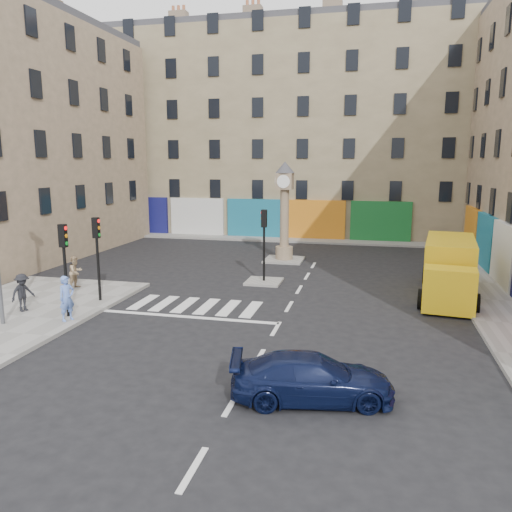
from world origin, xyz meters
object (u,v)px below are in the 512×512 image
(pedestrian_tan, at_px, (76,272))
(pedestrian_dark, at_px, (23,293))
(yellow_van, at_px, (449,269))
(pedestrian_blue, at_px, (67,298))
(traffic_light_left_far, at_px, (97,245))
(traffic_light_left_near, at_px, (64,255))
(clock_pillar, at_px, (285,205))
(traffic_light_island, at_px, (264,234))
(navy_sedan, at_px, (312,378))

(pedestrian_tan, bearing_deg, pedestrian_dark, -167.15)
(yellow_van, height_order, pedestrian_blue, yellow_van)
(traffic_light_left_far, bearing_deg, traffic_light_left_near, -90.00)
(traffic_light_left_near, bearing_deg, yellow_van, 25.81)
(clock_pillar, distance_m, yellow_van, 11.26)
(traffic_light_island, distance_m, yellow_van, 9.09)
(yellow_van, height_order, pedestrian_tan, yellow_van)
(clock_pillar, xyz_separation_m, yellow_van, (8.99, -6.40, -2.26))
(traffic_light_island, xyz_separation_m, pedestrian_dark, (-8.49, -7.61, -1.65))
(pedestrian_dark, bearing_deg, traffic_light_left_near, -76.75)
(traffic_light_left_near, xyz_separation_m, yellow_van, (15.29, 7.39, -1.33))
(yellow_van, distance_m, pedestrian_tan, 17.87)
(traffic_light_island, xyz_separation_m, pedestrian_tan, (-8.57, -3.70, -1.65))
(traffic_light_island, bearing_deg, pedestrian_dark, -138.13)
(pedestrian_dark, bearing_deg, traffic_light_left_far, -26.66)
(yellow_van, xyz_separation_m, pedestrian_blue, (-14.99, -7.87, -0.26))
(clock_pillar, xyz_separation_m, pedestrian_dark, (-8.49, -13.61, -2.61))
(pedestrian_blue, relative_size, pedestrian_dark, 1.12)
(traffic_light_left_near, distance_m, yellow_van, 17.04)
(traffic_light_left_near, bearing_deg, pedestrian_dark, 175.17)
(traffic_light_island, height_order, pedestrian_blue, traffic_light_island)
(traffic_light_island, bearing_deg, yellow_van, -2.58)
(traffic_light_left_near, height_order, traffic_light_island, traffic_light_left_near)
(traffic_light_left_far, height_order, clock_pillar, clock_pillar)
(traffic_light_left_far, distance_m, pedestrian_dark, 3.54)
(pedestrian_tan, bearing_deg, traffic_light_island, -54.91)
(clock_pillar, bearing_deg, pedestrian_dark, -121.97)
(traffic_light_left_near, height_order, pedestrian_dark, traffic_light_left_near)
(clock_pillar, height_order, navy_sedan, clock_pillar)
(traffic_light_island, relative_size, clock_pillar, 0.61)
(clock_pillar, height_order, pedestrian_tan, clock_pillar)
(pedestrian_blue, height_order, pedestrian_tan, pedestrian_blue)
(pedestrian_dark, bearing_deg, pedestrian_tan, 19.20)
(clock_pillar, xyz_separation_m, pedestrian_tan, (-8.57, -9.69, -2.61))
(traffic_light_left_far, distance_m, traffic_light_island, 8.30)
(traffic_light_island, xyz_separation_m, clock_pillar, (0.00, 6.00, 0.96))
(traffic_light_left_near, relative_size, clock_pillar, 0.61)
(traffic_light_left_near, relative_size, pedestrian_blue, 2.09)
(traffic_light_left_far, xyz_separation_m, pedestrian_blue, (0.30, -2.88, -1.59))
(traffic_light_left_far, height_order, navy_sedan, traffic_light_left_far)
(traffic_light_left_near, bearing_deg, traffic_light_left_far, 90.00)
(navy_sedan, relative_size, pedestrian_blue, 2.43)
(traffic_light_left_far, relative_size, pedestrian_tan, 2.33)
(traffic_light_left_near, height_order, clock_pillar, clock_pillar)
(traffic_light_island, bearing_deg, traffic_light_left_near, -128.93)
(traffic_light_left_far, bearing_deg, navy_sedan, -34.14)
(clock_pillar, bearing_deg, traffic_light_left_near, -114.55)
(pedestrian_dark, bearing_deg, pedestrian_blue, -86.81)
(traffic_light_left_near, bearing_deg, navy_sedan, -24.01)
(navy_sedan, xyz_separation_m, pedestrian_dark, (-12.50, 4.78, 0.31))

